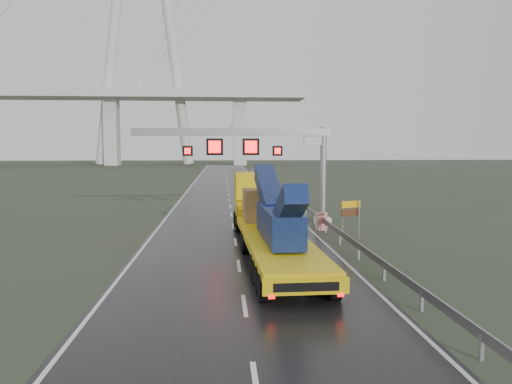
{
  "coord_description": "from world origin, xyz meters",
  "views": [
    {
      "loc": [
        -0.78,
        -19.41,
        5.67
      ],
      "look_at": [
        1.1,
        8.01,
        3.2
      ],
      "focal_mm": 35.0,
      "sensor_mm": 36.0,
      "label": 1
    }
  ],
  "objects": [
    {
      "name": "striped_barrier",
      "position": [
        6.0,
        14.0,
        0.61
      ],
      "size": [
        0.79,
        0.54,
        1.22
      ],
      "primitive_type": "cube",
      "rotation": [
        0.0,
        0.0,
        0.23
      ],
      "color": "red",
      "rests_on": "ground"
    },
    {
      "name": "sign_gantry",
      "position": [
        2.1,
        17.99,
        5.61
      ],
      "size": [
        14.9,
        1.2,
        7.42
      ],
      "color": "beige",
      "rests_on": "ground"
    },
    {
      "name": "road",
      "position": [
        0.0,
        40.0,
        0.01
      ],
      "size": [
        11.0,
        200.0,
        0.02
      ],
      "primitive_type": "cube",
      "color": "black",
      "rests_on": "ground"
    },
    {
      "name": "exit_sign_pair",
      "position": [
        7.1,
        10.42,
        1.71
      ],
      "size": [
        1.32,
        0.65,
        2.45
      ],
      "rotation": [
        0.0,
        0.0,
        0.43
      ],
      "color": "gray",
      "rests_on": "ground"
    },
    {
      "name": "guardrail",
      "position": [
        6.1,
        30.0,
        0.7
      ],
      "size": [
        0.2,
        140.0,
        1.4
      ],
      "primitive_type": null,
      "color": "slate",
      "rests_on": "ground"
    },
    {
      "name": "cable_stayed_bridge",
      "position": [
        -55.0,
        140.0,
        50.01
      ],
      "size": [
        170.0,
        14.0,
        110.0
      ],
      "color": "beige",
      "rests_on": "ground"
    },
    {
      "name": "ground",
      "position": [
        0.0,
        0.0,
        0.0
      ],
      "size": [
        400.0,
        400.0,
        0.0
      ],
      "primitive_type": "plane",
      "color": "#303827",
      "rests_on": "ground"
    },
    {
      "name": "heavy_haul_truck",
      "position": [
        1.72,
        8.89,
        1.82
      ],
      "size": [
        3.55,
        20.07,
        4.69
      ],
      "rotation": [
        0.0,
        0.0,
        0.03
      ],
      "color": "yellow",
      "rests_on": "ground"
    }
  ]
}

